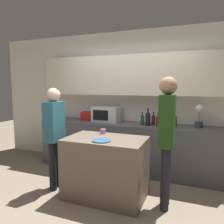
# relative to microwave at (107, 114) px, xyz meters

# --- Properties ---
(ground_plane) EXTENTS (14.00, 14.00, 0.00)m
(ground_plane) POSITION_rel_microwave_xyz_m (0.50, -1.45, -1.07)
(ground_plane) COLOR #7F705B
(back_wall) EXTENTS (6.40, 0.40, 2.70)m
(back_wall) POSITION_rel_microwave_xyz_m (0.50, 0.21, 0.47)
(back_wall) COLOR silver
(back_wall) RESTS_ON ground_plane
(back_counter) EXTENTS (3.60, 0.62, 0.92)m
(back_counter) POSITION_rel_microwave_xyz_m (0.50, -0.06, -0.61)
(back_counter) COLOR #4C4C51
(back_counter) RESTS_ON ground_plane
(kitchen_island) EXTENTS (1.14, 0.72, 0.88)m
(kitchen_island) POSITION_rel_microwave_xyz_m (0.47, -1.16, -0.62)
(kitchen_island) COLOR brown
(kitchen_island) RESTS_ON ground_plane
(microwave) EXTENTS (0.52, 0.39, 0.30)m
(microwave) POSITION_rel_microwave_xyz_m (0.00, 0.00, 0.00)
(microwave) COLOR #B7BABC
(microwave) RESTS_ON back_counter
(toaster) EXTENTS (0.26, 0.16, 0.18)m
(toaster) POSITION_rel_microwave_xyz_m (-0.43, 0.00, -0.06)
(toaster) COLOR #B21E19
(toaster) RESTS_ON back_counter
(potted_plant) EXTENTS (0.14, 0.14, 0.40)m
(potted_plant) POSITION_rel_microwave_xyz_m (1.71, 0.00, 0.05)
(potted_plant) COLOR #333D4C
(potted_plant) RESTS_ON back_counter
(bottle_0) EXTENTS (0.06, 0.06, 0.24)m
(bottle_0) POSITION_rel_microwave_xyz_m (0.75, -0.10, -0.06)
(bottle_0) COLOR #194723
(bottle_0) RESTS_ON back_counter
(bottle_1) EXTENTS (0.09, 0.09, 0.31)m
(bottle_1) POSITION_rel_microwave_xyz_m (0.86, -0.13, -0.03)
(bottle_1) COLOR black
(bottle_1) RESTS_ON back_counter
(bottle_2) EXTENTS (0.07, 0.07, 0.24)m
(bottle_2) POSITION_rel_microwave_xyz_m (0.94, -0.03, -0.06)
(bottle_2) COLOR maroon
(bottle_2) RESTS_ON back_counter
(bottle_3) EXTENTS (0.08, 0.08, 0.24)m
(bottle_3) POSITION_rel_microwave_xyz_m (1.04, -0.15, -0.06)
(bottle_3) COLOR #472814
(bottle_3) RESTS_ON back_counter
(bottle_4) EXTENTS (0.08, 0.08, 0.24)m
(bottle_4) POSITION_rel_microwave_xyz_m (1.14, 0.01, -0.06)
(bottle_4) COLOR silver
(bottle_4) RESTS_ON back_counter
(bottle_5) EXTENTS (0.08, 0.08, 0.32)m
(bottle_5) POSITION_rel_microwave_xyz_m (1.21, -0.09, -0.03)
(bottle_5) COLOR black
(bottle_5) RESTS_ON back_counter
(bottle_6) EXTENTS (0.08, 0.08, 0.25)m
(bottle_6) POSITION_rel_microwave_xyz_m (1.31, -0.04, -0.05)
(bottle_6) COLOR #194723
(bottle_6) RESTS_ON back_counter
(plate_on_island) EXTENTS (0.26, 0.26, 0.01)m
(plate_on_island) POSITION_rel_microwave_xyz_m (0.48, -1.34, -0.18)
(plate_on_island) COLOR #2D5684
(plate_on_island) RESTS_ON kitchen_island
(cup_0) EXTENTS (0.08, 0.08, 0.08)m
(cup_0) POSITION_rel_microwave_xyz_m (0.32, -0.91, -0.15)
(cup_0) COLOR #B169B1
(cup_0) RESTS_ON kitchen_island
(person_left) EXTENTS (0.23, 0.35, 1.74)m
(person_left) POSITION_rel_microwave_xyz_m (1.32, -1.13, -0.02)
(person_left) COLOR black
(person_left) RESTS_ON ground_plane
(person_center) EXTENTS (0.21, 0.35, 1.59)m
(person_center) POSITION_rel_microwave_xyz_m (-0.38, -1.20, -0.13)
(person_center) COLOR black
(person_center) RESTS_ON ground_plane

